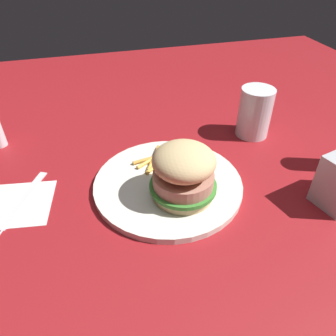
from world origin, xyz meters
TOP-DOWN VIEW (x-y plane):
  - ground_plane at (0.00, 0.00)m, footprint 1.60×1.60m
  - plate at (-0.02, -0.01)m, footprint 0.26×0.26m
  - sandwich at (0.02, 0.01)m, footprint 0.11×0.11m
  - fries_pile at (-0.09, -0.01)m, footprint 0.08×0.11m
  - napkin at (-0.05, -0.27)m, footprint 0.12×0.12m
  - fork at (-0.05, -0.27)m, footprint 0.16×0.09m
  - drink_glass at (-0.15, 0.22)m, footprint 0.07×0.07m

SIDE VIEW (x-z plane):
  - ground_plane at x=0.00m, z-range 0.00..0.00m
  - napkin at x=-0.05m, z-range 0.00..0.00m
  - fork at x=-0.05m, z-range 0.00..0.01m
  - plate at x=-0.02m, z-range 0.00..0.01m
  - fries_pile at x=-0.09m, z-range 0.01..0.02m
  - drink_glass at x=-0.15m, z-range -0.01..0.10m
  - sandwich at x=0.02m, z-range 0.01..0.11m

